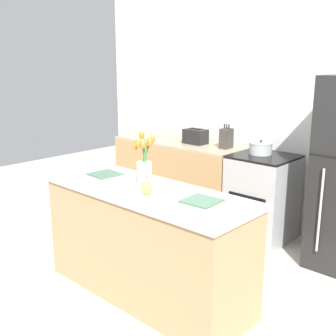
# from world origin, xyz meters

# --- Properties ---
(ground_plane) EXTENTS (10.00, 10.00, 0.00)m
(ground_plane) POSITION_xyz_m (0.00, 0.00, 0.00)
(ground_plane) COLOR beige
(back_wall) EXTENTS (5.20, 0.08, 2.70)m
(back_wall) POSITION_xyz_m (0.00, 2.00, 1.35)
(back_wall) COLOR silver
(back_wall) RESTS_ON ground_plane
(kitchen_island) EXTENTS (1.80, 0.66, 0.89)m
(kitchen_island) POSITION_xyz_m (0.00, 0.00, 0.45)
(kitchen_island) COLOR tan
(kitchen_island) RESTS_ON ground_plane
(back_counter) EXTENTS (1.68, 0.60, 0.91)m
(back_counter) POSITION_xyz_m (-1.06, 1.60, 0.46)
(back_counter) COLOR tan
(back_counter) RESTS_ON ground_plane
(stove_range) EXTENTS (0.60, 0.61, 0.91)m
(stove_range) POSITION_xyz_m (0.10, 1.60, 0.46)
(stove_range) COLOR #B2B5B7
(stove_range) RESTS_ON ground_plane
(flower_vase) EXTENTS (0.16, 0.16, 0.44)m
(flower_vase) POSITION_xyz_m (-0.01, 0.00, 1.06)
(flower_vase) COLOR silver
(flower_vase) RESTS_ON kitchen_island
(pear_figurine) EXTENTS (0.09, 0.09, 0.14)m
(pear_figurine) POSITION_xyz_m (0.10, -0.10, 0.95)
(pear_figurine) COLOR #E5CC4C
(pear_figurine) RESTS_ON kitchen_island
(plate_setting_left) EXTENTS (0.34, 0.34, 0.02)m
(plate_setting_left) POSITION_xyz_m (-0.52, 0.02, 0.90)
(plate_setting_left) COLOR beige
(plate_setting_left) RESTS_ON kitchen_island
(plate_setting_right) EXTENTS (0.34, 0.34, 0.02)m
(plate_setting_right) POSITION_xyz_m (0.52, 0.02, 0.90)
(plate_setting_right) COLOR beige
(plate_setting_right) RESTS_ON kitchen_island
(toaster) EXTENTS (0.28, 0.18, 0.17)m
(toaster) POSITION_xyz_m (-0.82, 1.61, 1.00)
(toaster) COLOR black
(toaster) RESTS_ON back_counter
(cooking_pot) EXTENTS (0.24, 0.24, 0.15)m
(cooking_pot) POSITION_xyz_m (0.03, 1.63, 0.98)
(cooking_pot) COLOR #B2B5B7
(cooking_pot) RESTS_ON stove_range
(knife_block) EXTENTS (0.10, 0.14, 0.27)m
(knife_block) POSITION_xyz_m (-0.40, 1.63, 1.02)
(knife_block) COLOR #3D3833
(knife_block) RESTS_ON back_counter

